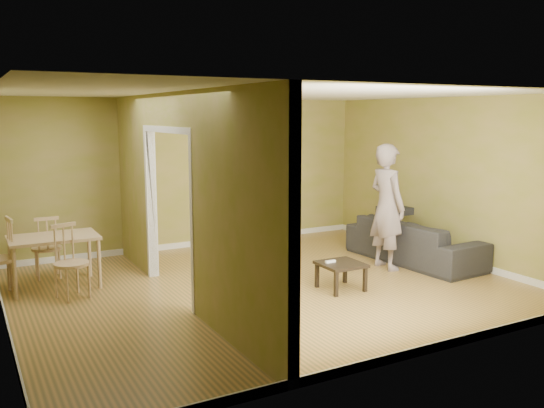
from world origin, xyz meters
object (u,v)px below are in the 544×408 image
at_px(sofa, 414,234).
at_px(dining_table, 53,242).
at_px(coffee_table, 341,267).
at_px(chair_near, 71,262).
at_px(bookshelf, 247,191).
at_px(chair_far, 47,246).
at_px(person, 387,196).

xyz_separation_m(sofa, dining_table, (-5.23, 1.28, 0.19)).
xyz_separation_m(sofa, coffee_table, (-1.89, -0.66, -0.13)).
relative_size(sofa, coffee_table, 4.20).
bearing_deg(dining_table, chair_near, -78.24).
distance_m(bookshelf, chair_far, 3.65).
relative_size(person, dining_table, 1.96).
xyz_separation_m(chair_near, chair_far, (-0.14, 1.15, -0.02)).
bearing_deg(dining_table, coffee_table, -30.15).
relative_size(sofa, person, 1.04).
xyz_separation_m(bookshelf, coffee_table, (-0.18, -3.21, -0.63)).
bearing_deg(chair_near, coffee_table, -40.84).
height_order(dining_table, chair_far, chair_far).
distance_m(person, dining_table, 4.81).
distance_m(person, chair_far, 5.04).
xyz_separation_m(bookshelf, chair_far, (-3.55, -0.70, -0.49)).
bearing_deg(chair_far, bookshelf, -167.57).
relative_size(dining_table, chair_far, 1.24).
bearing_deg(chair_far, chair_near, 98.33).
bearing_deg(chair_near, sofa, -25.79).
bearing_deg(coffee_table, bookshelf, 86.73).
height_order(bookshelf, chair_near, bookshelf).
distance_m(chair_near, chair_far, 1.16).
bearing_deg(coffee_table, person, 24.96).
bearing_deg(person, bookshelf, 22.53).
xyz_separation_m(coffee_table, chair_far, (-3.37, 2.50, 0.14)).
height_order(bookshelf, dining_table, bookshelf).
relative_size(person, chair_near, 2.33).
relative_size(person, chair_far, 2.44).
bearing_deg(sofa, chair_near, 78.98).
height_order(person, coffee_table, person).
relative_size(person, bookshelf, 1.18).
xyz_separation_m(person, chair_far, (-4.61, 1.92, -0.66)).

